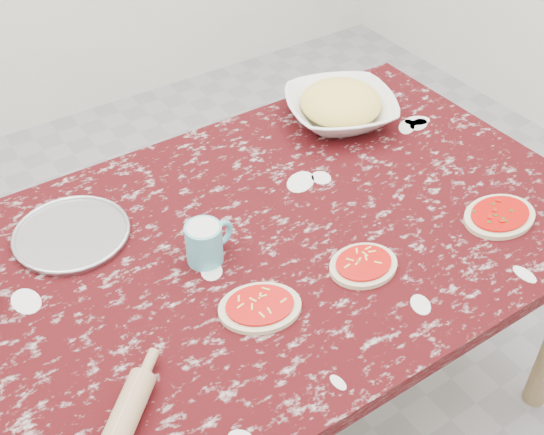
{
  "coord_description": "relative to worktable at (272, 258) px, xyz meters",
  "views": [
    {
      "loc": [
        -0.68,
        -1.02,
        1.86
      ],
      "look_at": [
        0.0,
        0.0,
        0.8
      ],
      "focal_mm": 45.3,
      "sensor_mm": 36.0,
      "label": 1
    }
  ],
  "objects": [
    {
      "name": "ground",
      "position": [
        0.0,
        0.0,
        -0.67
      ],
      "size": [
        4.0,
        4.0,
        0.0
      ],
      "primitive_type": "plane",
      "color": "gray"
    },
    {
      "name": "worktable",
      "position": [
        0.0,
        0.0,
        0.0
      ],
      "size": [
        1.6,
        1.0,
        0.75
      ],
      "color": "#330709",
      "rests_on": "ground"
    },
    {
      "name": "pizza_tray",
      "position": [
        -0.41,
        0.26,
        0.09
      ],
      "size": [
        0.36,
        0.36,
        0.01
      ],
      "primitive_type": "cylinder",
      "rotation": [
        0.0,
        0.0,
        -0.41
      ],
      "color": "#B2B2B7",
      "rests_on": "worktable"
    },
    {
      "name": "cheese_bowl",
      "position": [
        0.44,
        0.31,
        0.12
      ],
      "size": [
        0.41,
        0.41,
        0.08
      ],
      "primitive_type": "imported",
      "rotation": [
        0.0,
        0.0,
        -0.36
      ],
      "color": "white",
      "rests_on": "worktable"
    },
    {
      "name": "flour_mug",
      "position": [
        -0.17,
        0.01,
        0.13
      ],
      "size": [
        0.13,
        0.09,
        0.1
      ],
      "color": "#58B3BD",
      "rests_on": "worktable"
    },
    {
      "name": "pizza_left",
      "position": [
        -0.16,
        -0.19,
        0.09
      ],
      "size": [
        0.22,
        0.19,
        0.02
      ],
      "color": "beige",
      "rests_on": "worktable"
    },
    {
      "name": "pizza_mid",
      "position": [
        0.11,
        -0.21,
        0.09
      ],
      "size": [
        0.17,
        0.14,
        0.02
      ],
      "color": "beige",
      "rests_on": "worktable"
    },
    {
      "name": "pizza_right",
      "position": [
        0.5,
        -0.27,
        0.09
      ],
      "size": [
        0.2,
        0.15,
        0.02
      ],
      "color": "beige",
      "rests_on": "worktable"
    }
  ]
}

